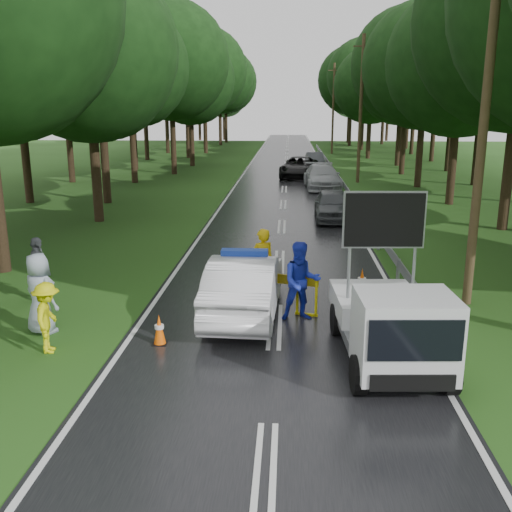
# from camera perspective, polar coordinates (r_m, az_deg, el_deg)

# --- Properties ---
(ground) EXTENTS (160.00, 160.00, 0.00)m
(ground) POSITION_cam_1_polar(r_m,az_deg,el_deg) (14.10, 1.91, -7.02)
(ground) COLOR #1F3F12
(ground) RESTS_ON ground
(road) EXTENTS (7.00, 140.00, 0.02)m
(road) POSITION_cam_1_polar(r_m,az_deg,el_deg) (43.41, 2.92, 7.76)
(road) COLOR black
(road) RESTS_ON ground
(guardrail) EXTENTS (0.12, 60.06, 0.70)m
(guardrail) POSITION_cam_1_polar(r_m,az_deg,el_deg) (43.16, 7.89, 8.32)
(guardrail) COLOR gray
(guardrail) RESTS_ON ground
(utility_pole_near) EXTENTS (1.40, 0.24, 10.00)m
(utility_pole_near) POSITION_cam_1_polar(r_m,az_deg,el_deg) (15.88, 21.92, 13.12)
(utility_pole_near) COLOR #453520
(utility_pole_near) RESTS_ON ground
(utility_pole_mid) EXTENTS (1.40, 0.24, 10.00)m
(utility_pole_mid) POSITION_cam_1_polar(r_m,az_deg,el_deg) (41.39, 10.43, 14.22)
(utility_pole_mid) COLOR #453520
(utility_pole_mid) RESTS_ON ground
(utility_pole_far) EXTENTS (1.40, 0.24, 10.00)m
(utility_pole_far) POSITION_cam_1_polar(r_m,az_deg,el_deg) (67.28, 7.72, 14.40)
(utility_pole_far) COLOR #453520
(utility_pole_far) RESTS_ON ground
(police_sedan) EXTENTS (1.87, 4.84, 1.73)m
(police_sedan) POSITION_cam_1_polar(r_m,az_deg,el_deg) (14.61, -1.13, -2.94)
(police_sedan) COLOR white
(police_sedan) RESTS_ON ground
(work_truck) EXTENTS (2.17, 4.43, 3.44)m
(work_truck) POSITION_cam_1_polar(r_m,az_deg,el_deg) (12.05, 13.33, -6.52)
(work_truck) COLOR gray
(work_truck) RESTS_ON ground
(barrier) EXTENTS (2.48, 0.73, 1.06)m
(barrier) POSITION_cam_1_polar(r_m,az_deg,el_deg) (14.79, 1.41, -2.68)
(barrier) COLOR yellow
(barrier) RESTS_ON ground
(officer) EXTENTS (0.85, 0.76, 1.96)m
(officer) POSITION_cam_1_polar(r_m,az_deg,el_deg) (15.98, 0.63, -0.69)
(officer) COLOR gold
(officer) RESTS_ON ground
(civilian) EXTENTS (1.09, 0.92, 2.01)m
(civilian) POSITION_cam_1_polar(r_m,az_deg,el_deg) (14.24, 4.55, -2.55)
(civilian) COLOR #1C2DB9
(civilian) RESTS_ON ground
(bystander_left) EXTENTS (0.78, 1.12, 1.58)m
(bystander_left) POSITION_cam_1_polar(r_m,az_deg,el_deg) (13.22, -20.12, -5.80)
(bystander_left) COLOR #D4D60B
(bystander_left) RESTS_ON ground
(bystander_mid) EXTENTS (0.84, 1.15, 1.81)m
(bystander_mid) POSITION_cam_1_polar(r_m,az_deg,el_deg) (16.67, -20.93, -1.28)
(bystander_mid) COLOR #3E4145
(bystander_mid) RESTS_ON ground
(bystander_right) EXTENTS (1.14, 1.03, 1.95)m
(bystander_right) POSITION_cam_1_polar(r_m,az_deg,el_deg) (14.30, -20.80, -3.55)
(bystander_right) COLOR #8D99AA
(bystander_right) RESTS_ON ground
(queue_car_first) EXTENTS (1.76, 4.22, 1.43)m
(queue_car_first) POSITION_cam_1_polar(r_m,az_deg,el_deg) (27.32, 7.68, 5.06)
(queue_car_first) COLOR #44474C
(queue_car_first) RESTS_ON ground
(queue_car_second) EXTENTS (2.43, 5.48, 1.56)m
(queue_car_second) POSITION_cam_1_polar(r_m,az_deg,el_deg) (37.97, 6.63, 7.86)
(queue_car_second) COLOR #A4A7AC
(queue_car_second) RESTS_ON ground
(queue_car_third) EXTENTS (3.26, 5.94, 1.58)m
(queue_car_third) POSITION_cam_1_polar(r_m,az_deg,el_deg) (43.87, 4.37, 8.83)
(queue_car_third) COLOR black
(queue_car_third) RESTS_ON ground
(queue_car_fourth) EXTENTS (1.68, 4.02, 1.29)m
(queue_car_fourth) POSITION_cam_1_polar(r_m,az_deg,el_deg) (52.16, 5.90, 9.56)
(queue_car_fourth) COLOR #46494F
(queue_car_fourth) RESTS_ON ground
(cone_near_left) EXTENTS (0.34, 0.34, 0.71)m
(cone_near_left) POSITION_cam_1_polar(r_m,az_deg,el_deg) (13.12, -9.64, -7.31)
(cone_near_left) COLOR black
(cone_near_left) RESTS_ON ground
(cone_center) EXTENTS (0.33, 0.33, 0.69)m
(cone_center) POSITION_cam_1_polar(r_m,az_deg,el_deg) (15.90, -0.31, -3.20)
(cone_center) COLOR black
(cone_center) RESTS_ON ground
(cone_far) EXTENTS (0.34, 0.34, 0.73)m
(cone_far) POSITION_cam_1_polar(r_m,az_deg,el_deg) (18.01, 3.83, -1.01)
(cone_far) COLOR black
(cone_far) RESTS_ON ground
(cone_left_mid) EXTENTS (0.33, 0.33, 0.69)m
(cone_left_mid) POSITION_cam_1_polar(r_m,az_deg,el_deg) (16.98, -4.59, -2.07)
(cone_left_mid) COLOR black
(cone_left_mid) RESTS_ON ground
(cone_right) EXTENTS (0.38, 0.38, 0.80)m
(cone_right) POSITION_cam_1_polar(r_m,az_deg,el_deg) (16.45, 10.54, -2.62)
(cone_right) COLOR black
(cone_right) RESTS_ON ground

